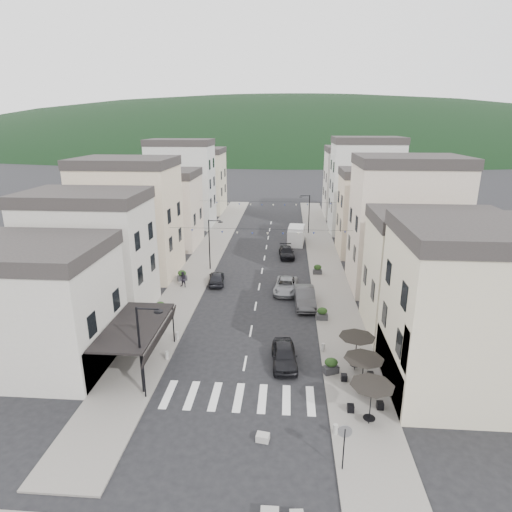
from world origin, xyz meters
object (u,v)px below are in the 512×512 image
at_px(parked_car_b, 305,297).
at_px(pedestrian_a, 146,317).
at_px(parked_car_d, 287,252).
at_px(pedestrian_b, 183,279).
at_px(delivery_van, 296,235).
at_px(parked_car_e, 216,278).
at_px(parked_car_a, 284,355).
at_px(parked_car_c, 286,286).

distance_m(parked_car_b, pedestrian_a, 14.59).
bearing_deg(parked_car_d, parked_car_b, -88.29).
xyz_separation_m(parked_car_b, pedestrian_a, (-13.38, -5.81, 0.20)).
bearing_deg(pedestrian_b, delivery_van, 71.87).
relative_size(parked_car_d, parked_car_e, 1.12).
distance_m(parked_car_e, pedestrian_a, 11.53).
height_order(parked_car_b, pedestrian_a, pedestrian_a).
bearing_deg(pedestrian_a, parked_car_b, 22.84).
distance_m(parked_car_a, parked_car_e, 17.10).
distance_m(parked_car_a, parked_car_b, 10.63).
xyz_separation_m(parked_car_a, parked_car_c, (0.00, 13.73, -0.06)).
distance_m(parked_car_b, parked_car_e, 10.44).
bearing_deg(parked_car_b, parked_car_c, 116.13).
relative_size(parked_car_b, delivery_van, 0.92).
xyz_separation_m(parked_car_e, pedestrian_b, (-3.23, -1.44, 0.27)).
bearing_deg(parked_car_e, delivery_van, -124.77).
xyz_separation_m(delivery_van, pedestrian_b, (-11.95, -18.24, -0.32)).
distance_m(parked_car_a, delivery_van, 32.25).
bearing_deg(parked_car_a, pedestrian_a, 153.64).
relative_size(parked_car_a, pedestrian_a, 2.32).
bearing_deg(delivery_van, parked_car_d, -96.19).
bearing_deg(pedestrian_b, parked_car_c, 13.78).
bearing_deg(parked_car_d, parked_car_c, -95.12).
xyz_separation_m(parked_car_b, parked_car_d, (-1.80, 15.03, -0.19)).
distance_m(parked_car_e, pedestrian_b, 3.54).
height_order(parked_car_a, pedestrian_a, pedestrian_a).
distance_m(parked_car_d, pedestrian_b, 15.68).
xyz_separation_m(parked_car_a, parked_car_b, (1.80, 10.48, 0.11)).
bearing_deg(parked_car_c, pedestrian_a, -137.66).
bearing_deg(parked_car_d, pedestrian_a, -124.19).
distance_m(parked_car_c, pedestrian_b, 10.63).
xyz_separation_m(parked_car_c, pedestrian_a, (-11.58, -9.05, 0.37)).
bearing_deg(pedestrian_a, parked_car_a, -22.60).
distance_m(parked_car_c, parked_car_e, 7.59).
relative_size(parked_car_a, parked_car_c, 0.88).
height_order(parked_car_a, parked_car_d, parked_car_a).
bearing_deg(parked_car_e, parked_car_d, -133.58).
xyz_separation_m(parked_car_e, pedestrian_a, (-4.18, -10.74, 0.37)).
bearing_deg(parked_car_d, parked_car_a, -95.12).
relative_size(parked_car_e, delivery_van, 0.72).
distance_m(parked_car_a, pedestrian_b, 17.56).
height_order(pedestrian_a, pedestrian_b, pedestrian_a).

